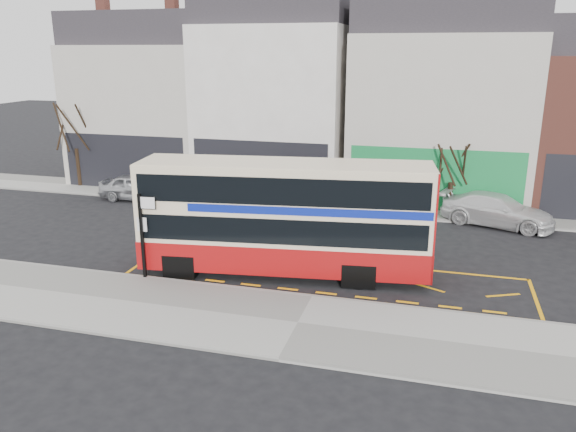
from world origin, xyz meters
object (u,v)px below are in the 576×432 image
(bus_stop_post, at_px, (143,228))
(car_grey, at_px, (314,200))
(double_decker_bus, at_px, (285,216))
(car_white, at_px, (497,210))
(street_tree_left, at_px, (73,114))
(street_tree_right, at_px, (453,154))
(car_silver, at_px, (138,187))

(bus_stop_post, bearing_deg, car_grey, 63.47)
(double_decker_bus, relative_size, car_white, 2.08)
(car_grey, height_order, street_tree_left, street_tree_left)
(double_decker_bus, distance_m, car_grey, 8.12)
(double_decker_bus, xyz_separation_m, street_tree_right, (5.71, 9.08, 0.93))
(car_white, relative_size, street_tree_left, 0.79)
(car_white, bearing_deg, street_tree_right, 82.41)
(double_decker_bus, bearing_deg, street_tree_left, 140.69)
(car_silver, distance_m, car_grey, 9.65)
(bus_stop_post, relative_size, car_white, 0.60)
(car_silver, xyz_separation_m, car_white, (18.20, 0.29, 0.03))
(double_decker_bus, bearing_deg, street_tree_right, 50.53)
(bus_stop_post, xyz_separation_m, street_tree_left, (-10.59, 11.39, 2.34))
(car_grey, distance_m, car_white, 8.55)
(car_white, bearing_deg, street_tree_left, 104.33)
(double_decker_bus, distance_m, street_tree_right, 10.76)
(bus_stop_post, distance_m, car_silver, 11.47)
(bus_stop_post, bearing_deg, street_tree_left, 127.14)
(car_silver, xyz_separation_m, car_grey, (9.65, 0.15, -0.07))
(car_grey, height_order, street_tree_right, street_tree_right)
(bus_stop_post, relative_size, car_grey, 0.79)
(car_grey, bearing_deg, car_white, -80.08)
(car_silver, distance_m, street_tree_right, 16.31)
(double_decker_bus, xyz_separation_m, car_silver, (-10.38, 7.80, -1.44))
(car_white, xyz_separation_m, street_tree_right, (-2.11, 1.00, 2.34))
(car_grey, relative_size, street_tree_left, 0.61)
(bus_stop_post, xyz_separation_m, street_tree_right, (10.20, 11.05, 1.12))
(double_decker_bus, distance_m, car_silver, 13.06)
(car_white, bearing_deg, double_decker_bus, 153.62)
(street_tree_left, bearing_deg, bus_stop_post, -47.09)
(street_tree_right, bearing_deg, car_white, -25.27)
(street_tree_left, bearing_deg, car_silver, -19.08)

